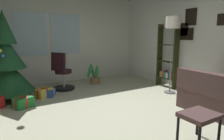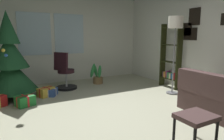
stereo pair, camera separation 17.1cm
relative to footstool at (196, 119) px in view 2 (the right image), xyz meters
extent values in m
cube|color=#AEAF94|center=(-0.42, 1.35, -0.42)|extent=(5.04, 6.27, 0.10)
cube|color=silver|center=(-0.42, 4.54, 0.97)|extent=(5.04, 0.10, 2.67)
cube|color=silver|center=(-1.30, 4.48, 1.10)|extent=(0.90, 0.03, 1.20)
cube|color=silver|center=(-0.29, 4.48, 1.10)|extent=(0.90, 0.03, 1.20)
cube|color=silver|center=(2.15, 1.35, 0.97)|extent=(0.10, 6.27, 2.67)
cube|color=black|center=(2.09, 1.85, 1.52)|extent=(0.02, 0.33, 0.42)
cube|color=black|center=(2.09, 1.94, 1.10)|extent=(0.02, 0.40, 0.31)
cube|color=black|center=(2.09, 2.04, 1.22)|extent=(0.02, 0.26, 0.33)
cube|color=#493332|center=(0.93, 0.27, 0.23)|extent=(0.29, 1.74, 0.39)
cube|color=#493332|center=(1.31, 1.05, 0.13)|extent=(0.86, 0.18, 0.20)
cube|color=#B1221D|center=(1.07, 0.78, 0.20)|extent=(0.23, 0.42, 0.41)
cube|color=#493332|center=(0.00, 0.00, 0.03)|extent=(0.48, 0.38, 0.06)
cylinder|color=black|center=(0.21, -0.16, -0.18)|extent=(0.04, 0.04, 0.37)
cylinder|color=black|center=(-0.21, 0.16, -0.18)|extent=(0.04, 0.04, 0.37)
cylinder|color=black|center=(0.21, 0.16, -0.18)|extent=(0.04, 0.04, 0.37)
cylinder|color=#4C331E|center=(-2.01, 3.44, -0.29)|extent=(0.12, 0.12, 0.16)
cone|color=#194526|center=(-2.01, 3.44, 0.16)|extent=(1.15, 1.15, 0.74)
cone|color=#194526|center=(-2.01, 3.44, 0.70)|extent=(0.82, 0.82, 0.74)
cone|color=#194526|center=(-2.01, 3.44, 1.25)|extent=(0.50, 0.50, 0.74)
sphere|color=gold|center=(-2.12, 3.16, 0.75)|extent=(0.08, 0.08, 0.08)
sphere|color=silver|center=(-1.99, 3.67, 1.06)|extent=(0.06, 0.06, 0.06)
sphere|color=blue|center=(-2.07, 3.12, 0.65)|extent=(0.07, 0.07, 0.07)
sphere|color=#1E8C4C|center=(-1.91, 3.70, 0.88)|extent=(0.06, 0.06, 0.06)
cube|color=#1E722D|center=(-1.81, 2.68, -0.26)|extent=(0.41, 0.38, 0.21)
cube|color=red|center=(-1.81, 2.68, -0.26)|extent=(0.33, 0.16, 0.22)
cube|color=red|center=(-1.81, 2.68, -0.26)|extent=(0.14, 0.28, 0.22)
cube|color=gold|center=(-1.31, 3.15, -0.26)|extent=(0.43, 0.38, 0.21)
cube|color=#B21919|center=(-1.31, 3.15, -0.26)|extent=(0.34, 0.20, 0.22)
cube|color=#B21919|center=(-1.31, 3.15, -0.26)|extent=(0.15, 0.24, 0.22)
cube|color=#2D4C99|center=(-1.21, 3.16, -0.28)|extent=(0.41, 0.42, 0.17)
cube|color=silver|center=(-1.21, 3.16, -0.28)|extent=(0.28, 0.19, 0.18)
cube|color=silver|center=(-1.21, 3.16, -0.28)|extent=(0.19, 0.29, 0.18)
cylinder|color=black|center=(-0.69, 3.58, -0.34)|extent=(0.56, 0.56, 0.06)
cylinder|color=#B2B2B7|center=(-0.69, 3.58, -0.10)|extent=(0.05, 0.05, 0.43)
cylinder|color=black|center=(-0.69, 3.58, 0.12)|extent=(0.44, 0.44, 0.09)
cube|color=black|center=(-0.84, 3.47, 0.40)|extent=(0.32, 0.39, 0.47)
cube|color=black|center=(1.88, 2.06, 0.50)|extent=(0.18, 0.04, 1.74)
cube|color=black|center=(1.88, 2.66, 0.50)|extent=(0.18, 0.04, 1.74)
cube|color=black|center=(1.88, 2.36, -0.12)|extent=(0.18, 0.56, 0.02)
cube|color=black|center=(1.88, 2.36, 0.34)|extent=(0.18, 0.56, 0.02)
cube|color=black|center=(1.88, 2.36, 0.81)|extent=(0.18, 0.56, 0.02)
cube|color=black|center=(1.88, 2.36, 1.27)|extent=(0.18, 0.56, 0.02)
cube|color=maroon|center=(1.90, 2.16, -0.02)|extent=(0.15, 0.08, 0.17)
cube|color=#16527F|center=(1.89, 2.23, -0.03)|extent=(0.16, 0.04, 0.16)
cube|color=beige|center=(1.89, 2.29, -0.03)|extent=(0.17, 0.05, 0.15)
cube|color=#2A683F|center=(1.89, 2.36, -0.03)|extent=(0.17, 0.08, 0.16)
cube|color=#7B3268|center=(1.89, 2.43, -0.01)|extent=(0.15, 0.04, 0.20)
cube|color=#BB7434|center=(1.89, 2.50, -0.03)|extent=(0.17, 0.07, 0.16)
cube|color=#544053|center=(1.90, 2.58, -0.03)|extent=(0.14, 0.05, 0.15)
cylinder|color=slate|center=(1.50, 1.89, -0.35)|extent=(0.28, 0.28, 0.03)
cylinder|color=slate|center=(1.50, 1.89, 0.44)|extent=(0.03, 0.03, 1.57)
cylinder|color=white|center=(1.50, 1.89, 1.37)|extent=(0.35, 0.35, 0.28)
cylinder|color=olive|center=(0.31, 3.72, -0.27)|extent=(0.29, 0.29, 0.19)
ellipsoid|color=#27773A|center=(0.14, 3.72, 0.04)|extent=(0.20, 0.14, 0.45)
ellipsoid|color=#27773A|center=(0.25, 3.77, 0.03)|extent=(0.22, 0.18, 0.43)
ellipsoid|color=#27773A|center=(0.32, 3.62, 0.01)|extent=(0.13, 0.13, 0.39)
camera|label=1|loc=(-2.24, -1.49, 1.06)|focal=31.63mm
camera|label=2|loc=(-2.09, -1.58, 1.06)|focal=31.63mm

